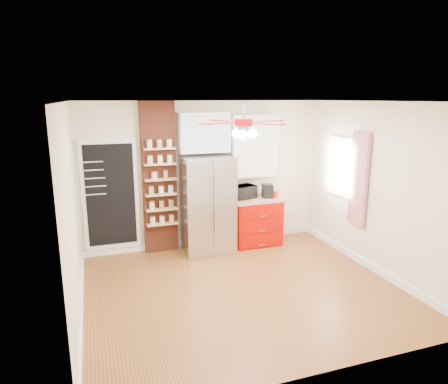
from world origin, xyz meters
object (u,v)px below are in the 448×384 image
object	(u,v)px
fridge	(207,204)
ceiling_fan	(244,123)
canister_left	(276,194)
red_cabinet	(255,221)
coffee_maker	(267,191)
toaster_oven	(243,192)
pantry_jar_oats	(154,176)

from	to	relation	value
fridge	ceiling_fan	bearing A→B (deg)	-88.24
canister_left	red_cabinet	bearing A→B (deg)	167.91
coffee_maker	ceiling_fan	bearing A→B (deg)	-119.41
toaster_oven	red_cabinet	bearing A→B (deg)	-35.77
red_cabinet	canister_left	xyz separation A→B (m)	(0.37, -0.08, 0.51)
fridge	canister_left	xyz separation A→B (m)	(1.34, -0.03, 0.09)
fridge	ceiling_fan	distance (m)	2.25
coffee_maker	fridge	bearing A→B (deg)	-173.27
fridge	red_cabinet	distance (m)	1.06
fridge	pantry_jar_oats	size ratio (longest dim) A/B	14.62
fridge	pantry_jar_oats	xyz separation A→B (m)	(-0.91, 0.14, 0.56)
red_cabinet	ceiling_fan	xyz separation A→B (m)	(-0.92, -1.68, 1.97)
fridge	pantry_jar_oats	distance (m)	1.07
red_cabinet	toaster_oven	distance (m)	0.62
ceiling_fan	fridge	bearing A→B (deg)	91.76
ceiling_fan	canister_left	xyz separation A→B (m)	(1.29, 1.60, -1.46)
red_cabinet	pantry_jar_oats	xyz separation A→B (m)	(-1.88, 0.09, 0.98)
ceiling_fan	toaster_oven	distance (m)	2.35
toaster_oven	ceiling_fan	bearing A→B (deg)	-129.22
coffee_maker	canister_left	distance (m)	0.17
fridge	pantry_jar_oats	bearing A→B (deg)	171.03
ceiling_fan	pantry_jar_oats	distance (m)	2.25
canister_left	ceiling_fan	bearing A→B (deg)	-128.86
toaster_oven	canister_left	size ratio (longest dim) A/B	3.56
canister_left	pantry_jar_oats	distance (m)	2.30
coffee_maker	canister_left	xyz separation A→B (m)	(0.15, -0.06, -0.07)
ceiling_fan	canister_left	world-z (taller)	ceiling_fan
coffee_maker	canister_left	size ratio (longest dim) A/B	2.07
pantry_jar_oats	canister_left	bearing A→B (deg)	-4.39
fridge	ceiling_fan	world-z (taller)	ceiling_fan
ceiling_fan	pantry_jar_oats	bearing A→B (deg)	118.34
pantry_jar_oats	red_cabinet	bearing A→B (deg)	-2.84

